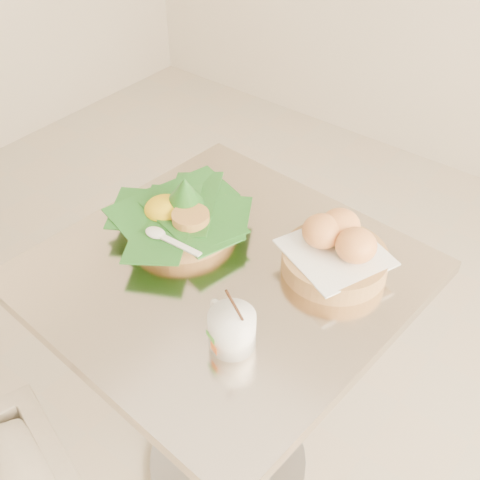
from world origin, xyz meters
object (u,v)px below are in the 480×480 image
Objects in this scene: bread_basket at (336,250)px; coffee_mug at (231,328)px; cafe_table at (225,340)px; rice_basket at (180,214)px.

coffee_mug is (-0.04, -0.29, -0.01)m from bread_basket.
coffee_mug reaches higher than cafe_table.
cafe_table is at bearing 133.89° from coffee_mug.
coffee_mug is at bearing -97.65° from bread_basket.
coffee_mug is at bearing -46.11° from cafe_table.
rice_basket is 0.35m from coffee_mug.
rice_basket is 1.27× the size of bread_basket.
bread_basket is (0.33, 0.10, 0.00)m from rice_basket.
cafe_table is at bearing -16.11° from rice_basket.
cafe_table is at bearing -139.32° from bread_basket.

